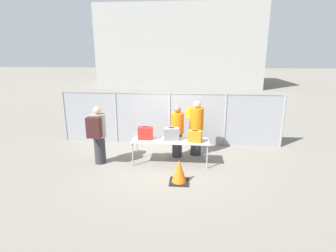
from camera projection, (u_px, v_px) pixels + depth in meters
ground_plane at (165, 161)px, 8.40m from camera, size 120.00×120.00×0.00m
fence_section at (170, 117)px, 9.78m from camera, size 8.27×0.07×1.96m
inspection_table at (170, 142)px, 8.04m from camera, size 2.37×0.69×0.77m
suitcase_red at (145, 133)px, 8.09m from camera, size 0.46×0.30×0.41m
suitcase_grey at (171, 134)px, 8.03m from camera, size 0.50×0.35×0.40m
suitcase_orange at (195, 136)px, 7.86m from camera, size 0.45×0.33×0.36m
traveler_hooded at (98, 133)px, 7.95m from camera, size 0.45×0.69×1.81m
security_worker_near at (177, 131)px, 8.57m from camera, size 0.42×0.42×1.71m
security_worker_far at (196, 127)px, 8.72m from camera, size 0.46×0.46×1.86m
utility_trailer at (188, 122)px, 11.55m from camera, size 3.30×2.03×0.71m
distant_hangar at (180, 48)px, 28.77m from camera, size 16.19×8.92×7.96m
traffic_cone at (179, 172)px, 6.94m from camera, size 0.52×0.52×0.65m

